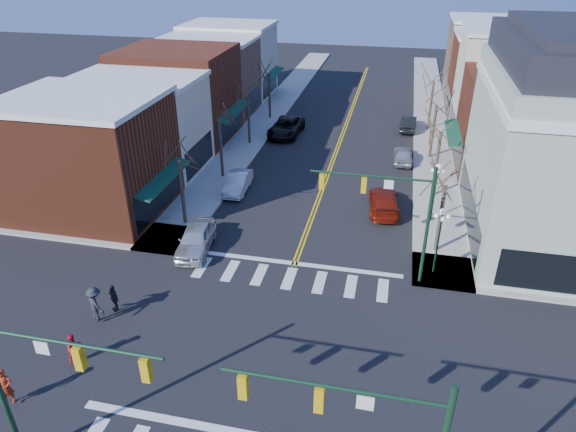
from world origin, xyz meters
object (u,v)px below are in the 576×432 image
Objects in this scene: car_right_far at (408,123)px; pedestrian_dark_b at (96,304)px; car_left_mid at (238,183)px; car_left_far at (286,127)px; car_left_near at (196,239)px; lamppost_corner at (440,230)px; pedestrian_red_b at (74,348)px; lamppost_midblock at (436,183)px; pedestrian_dark_a at (114,298)px; pedestrian_red_a at (5,387)px; car_right_near at (384,201)px; car_right_mid at (403,155)px.

car_right_far is 37.23m from pedestrian_dark_b.
car_left_mid is at bearing -68.42° from pedestrian_dark_b.
pedestrian_dark_b is at bearing -100.91° from car_left_mid.
car_left_far reaches higher than car_right_far.
car_left_near is 8.82m from car_left_mid.
lamppost_corner is 25.80m from car_left_far.
car_left_far is at bearing 83.71° from car_left_mid.
car_right_far is at bearing 2.51° from pedestrian_red_b.
car_right_far is at bearing 51.33° from car_left_mid.
pedestrian_dark_a is at bearing -140.26° from lamppost_midblock.
car_left_near is 1.11× the size of car_left_mid.
pedestrian_red_b is at bearing 41.57° from pedestrian_red_a.
car_right_near reaches higher than car_right_mid.
pedestrian_dark_a is (-13.21, -14.66, 0.20)m from car_right_near.
pedestrian_red_b reaches higher than car_right_mid.
pedestrian_dark_a is (-2.79, -28.98, 0.12)m from car_left_far.
pedestrian_red_a is (-3.21, -13.30, 0.23)m from car_left_near.
lamppost_corner is at bearing -90.00° from lamppost_midblock.
car_left_far is 12.50m from car_right_mid.
pedestrian_red_a reaches higher than car_left_near.
car_left_mid is 2.78× the size of pedestrian_red_b.
car_right_far is at bearing -93.76° from car_right_mid.
pedestrian_red_a is 0.91× the size of pedestrian_dark_b.
lamppost_midblock is at bearing 26.88° from pedestrian_red_a.
pedestrian_dark_a reaches higher than car_right_far.
car_left_far is 17.71m from car_right_near.
pedestrian_red_a is 6.69m from pedestrian_dark_a.
car_right_near is (10.42, -14.32, -0.08)m from car_left_far.
lamppost_midblock is at bearing -9.67° from car_left_mid.
lamppost_midblock is 0.91× the size of car_left_near.
lamppost_midblock is at bearing 99.88° from car_right_mid.
pedestrian_dark_a is (-16.52, -7.23, -2.02)m from lamppost_corner.
car_left_mid is 2.20× the size of pedestrian_dark_b.
car_left_near is at bearing -154.38° from lamppost_midblock.
car_right_near is at bearing 87.88° from car_right_far.
car_left_near reaches higher than car_right_far.
car_right_near is 2.61× the size of pedestrian_dark_b.
car_left_far is 3.75× the size of pedestrian_dark_a.
pedestrian_dark_a is at bearing 68.58° from car_right_far.
pedestrian_dark_b is at bearing 57.87° from car_right_mid.
pedestrian_red_b is (-2.69, -32.75, 0.10)m from car_left_far.
car_right_mid is at bearing 90.36° from car_right_far.
car_left_mid is at bearing -9.77° from car_right_near.
car_left_mid is at bearing 18.76° from pedestrian_red_b.
pedestrian_red_a is (-16.01, -39.66, 0.32)m from car_right_far.
lamppost_corner is 18.15m from pedestrian_dark_a.
lamppost_corner reaches higher than pedestrian_red_a.
lamppost_midblock is 2.74× the size of pedestrian_dark_a.
car_left_near is at bearing -89.27° from car_left_far.
car_left_far is at bearing 61.60° from pedestrian_red_a.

